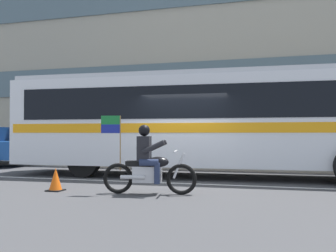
# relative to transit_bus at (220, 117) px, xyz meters

# --- Properties ---
(ground_plane) EXTENTS (60.00, 60.00, 0.00)m
(ground_plane) POSITION_rel_transit_bus_xyz_m (-0.87, -1.19, -1.88)
(ground_plane) COLOR #3D3D3F
(sidewalk_curb) EXTENTS (28.00, 3.80, 0.15)m
(sidewalk_curb) POSITION_rel_transit_bus_xyz_m (-0.87, 3.91, -1.81)
(sidewalk_curb) COLOR #B7B2A8
(sidewalk_curb) RESTS_ON ground_plane
(lane_center_stripe) EXTENTS (26.60, 0.14, 0.01)m
(lane_center_stripe) POSITION_rel_transit_bus_xyz_m (-0.87, -1.79, -1.88)
(lane_center_stripe) COLOR silver
(lane_center_stripe) RESTS_ON ground_plane
(office_building_facade) EXTENTS (28.00, 0.89, 11.59)m
(office_building_facade) POSITION_rel_transit_bus_xyz_m (-0.87, 6.19, 3.92)
(office_building_facade) COLOR gray
(office_building_facade) RESTS_ON ground_plane
(transit_bus) EXTENTS (13.32, 3.14, 3.22)m
(transit_bus) POSITION_rel_transit_bus_xyz_m (0.00, 0.00, 0.00)
(transit_bus) COLOR silver
(transit_bus) RESTS_ON ground_plane
(motorcycle_with_rider) EXTENTS (2.18, 0.72, 1.78)m
(motorcycle_with_rider) POSITION_rel_transit_bus_xyz_m (-1.06, -3.79, -1.22)
(motorcycle_with_rider) COLOR black
(motorcycle_with_rider) RESTS_ON ground_plane
(fire_hydrant) EXTENTS (0.22, 0.30, 0.75)m
(fire_hydrant) POSITION_rel_transit_bus_xyz_m (0.54, 2.68, -1.37)
(fire_hydrant) COLOR red
(fire_hydrant) RESTS_ON sidewalk_curb
(traffic_cone) EXTENTS (0.36, 0.36, 0.55)m
(traffic_cone) POSITION_rel_transit_bus_xyz_m (-3.34, -3.95, -1.63)
(traffic_cone) COLOR #EA590F
(traffic_cone) RESTS_ON ground_plane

